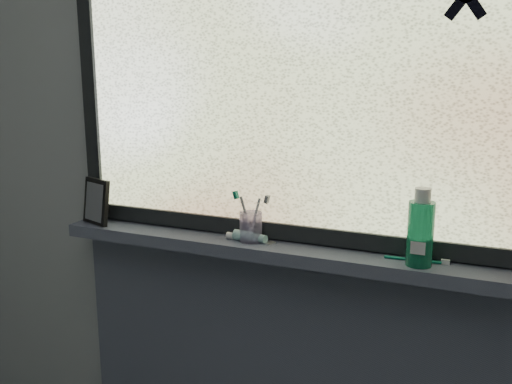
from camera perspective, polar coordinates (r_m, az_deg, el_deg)
The scene contains 10 objects.
wall_back at distance 1.71m, azimuth 5.65°, elevation 2.49°, with size 3.00×0.01×2.50m, color #9EA3A8.
windowsill at distance 1.70m, azimuth 4.71°, elevation -6.24°, with size 1.62×0.14×0.04m, color #4E5368.
window_pane at distance 1.66m, azimuth 5.62°, elevation 11.92°, with size 1.50×0.01×1.00m, color silver.
frame_bottom at distance 1.73m, azimuth 5.24°, elevation -4.19°, with size 1.60×0.03×0.05m, color black.
frame_left at distance 2.03m, azimuth -16.26°, elevation 11.60°, with size 0.05×0.03×1.10m, color black.
vanity_mirror at distance 2.00m, azimuth -15.68°, elevation -0.91°, with size 0.12×0.06×0.15m, color black.
toothpaste_tube at distance 1.74m, azimuth -0.71°, elevation -4.45°, with size 0.19×0.04×0.03m, color white, non-canonical shape.
toothbrush_cup at distance 1.74m, azimuth -0.52°, elevation -3.50°, with size 0.07×0.07×0.09m, color #C3AEE7.
toothbrush_lying at distance 1.64m, azimuth 15.39°, elevation -6.47°, with size 0.19×0.02×0.01m, color #0D7B5D, non-canonical shape.
mouthwash_bottle at distance 1.58m, azimuth 16.15°, elevation -3.40°, with size 0.07×0.07×0.18m, color #1B8E60.
Camera 1 is at (0.50, -0.30, 1.55)m, focal length 40.00 mm.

